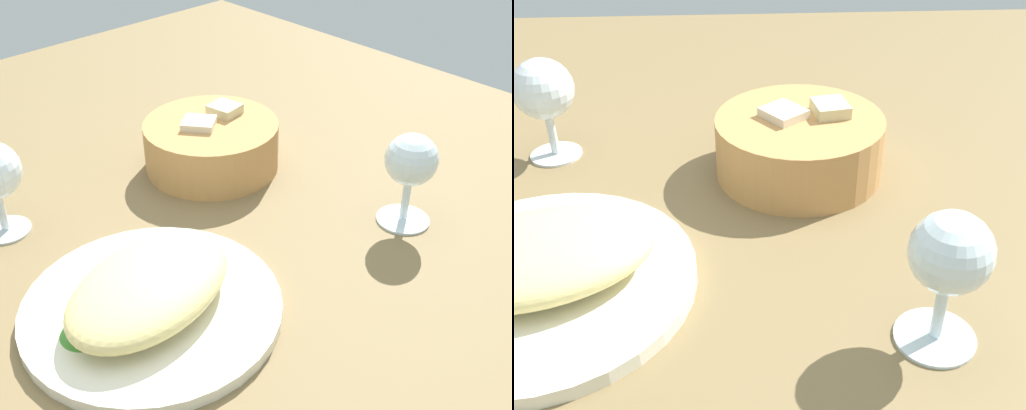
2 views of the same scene
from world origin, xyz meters
TOP-DOWN VIEW (x-y plane):
  - ground_plane at (0.00, 0.00)cm, footprint 140.00×140.00cm
  - plate at (-8.98, -9.14)cm, footprint 27.27×27.27cm
  - omelette at (-8.98, -9.14)cm, footprint 23.23×18.29cm
  - lettuce_garnish at (-16.36, -8.26)cm, footprint 4.99×4.99cm
  - bread_basket at (15.59, 9.92)cm, footprint 18.84×18.84cm
  - wine_glass_near at (24.09, -17.13)cm, footprint 6.67×6.67cm

SIDE VIEW (x-z plane):
  - ground_plane at x=0.00cm, z-range -2.00..0.00cm
  - plate at x=-8.98cm, z-range 0.00..1.40cm
  - lettuce_garnish at x=-16.36cm, z-range 1.40..2.53cm
  - bread_basket at x=15.59cm, z-range -0.54..7.64cm
  - omelette at x=-8.98cm, z-range 1.40..5.95cm
  - wine_glass_near at x=24.09cm, z-range 1.95..14.01cm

